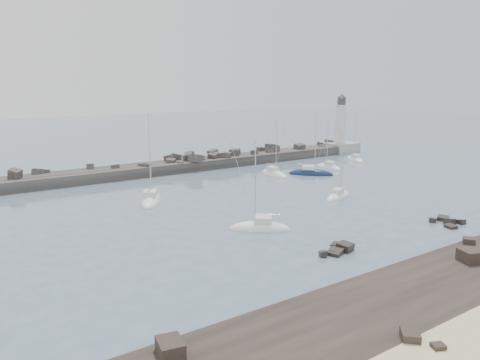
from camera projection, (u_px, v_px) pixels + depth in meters
name	position (u px, v px, depth m)	size (l,w,h in m)	color
ground	(297.00, 221.00, 56.92)	(400.00, 400.00, 0.00)	slate
rock_shelf	(472.00, 283.00, 39.24)	(140.00, 12.01, 1.86)	black
rock_cluster_near	(341.00, 250.00, 46.85)	(4.57, 2.93, 1.46)	black
rock_cluster_far	(446.00, 222.00, 56.21)	(3.74, 3.99, 1.39)	black
breakwater	(125.00, 175.00, 83.50)	(115.00, 7.43, 5.09)	#322E2C
lighthouse	(340.00, 139.00, 112.99)	(7.00, 7.00, 14.60)	#979792
sailboat_3	(151.00, 201.00, 66.06)	(6.58, 8.62, 13.48)	white
sailboat_4	(260.00, 229.00, 53.48)	(6.92, 6.06, 11.35)	white
sailboat_5	(274.00, 175.00, 84.92)	(2.49, 7.26, 11.51)	white
sailboat_6	(338.00, 197.00, 68.45)	(6.93, 4.19, 10.60)	white
sailboat_7	(311.00, 174.00, 85.55)	(7.45, 7.64, 12.91)	#101E44
sailboat_8	(329.00, 168.00, 91.60)	(2.17, 6.67, 10.64)	white
sailboat_10	(355.00, 160.00, 100.84)	(4.33, 6.94, 10.64)	white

